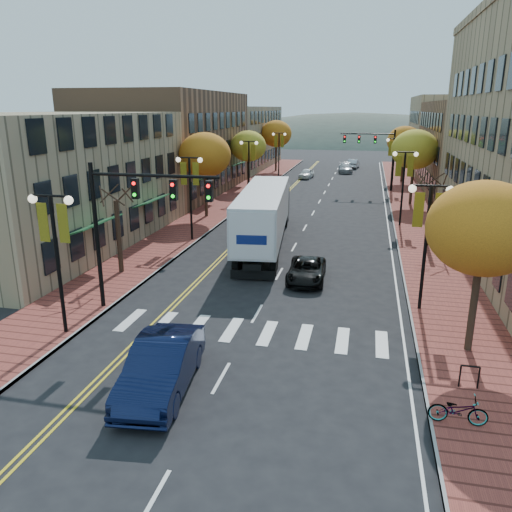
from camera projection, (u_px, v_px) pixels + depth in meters
The scene contains 32 objects.
ground at pixel (235, 352), 19.81m from camera, with size 200.00×200.00×0.00m, color black.
sidewalk_left at pixel (232, 200), 52.07m from camera, with size 4.00×85.00×0.15m, color brown.
sidewalk_right at pixel (411, 207), 48.31m from camera, with size 4.00×85.00×0.15m, color brown.
building_left_near at pixel (44, 181), 34.23m from camera, with size 12.00×22.00×9.00m, color #9E8966.
building_left_mid at pixel (170, 144), 55.46m from camera, with size 12.00×24.00×11.00m, color brown.
building_left_far at pixel (230, 138), 79.06m from camera, with size 12.00×26.00×9.50m, color #9E8966.
building_right_mid at pixel (500, 150), 53.81m from camera, with size 15.00×24.00×10.00m, color brown.
building_right_far at pixel (465, 135), 74.25m from camera, with size 15.00×20.00×11.00m, color #9E8966.
tree_left_a at pixel (119, 237), 28.53m from camera, with size 0.28×0.28×4.20m.
tree_left_b at pixel (205, 155), 42.58m from camera, with size 4.48×4.48×7.21m.
tree_left_c at pixel (248, 146), 57.66m from camera, with size 4.16×4.16×6.69m.
tree_left_d at pixel (276, 134), 74.34m from camera, with size 4.61×4.61×7.42m.
tree_right_a at pixel (484, 229), 18.36m from camera, with size 4.16×4.16×6.69m.
tree_right_b at pixel (429, 215), 34.13m from camera, with size 0.28×0.28×4.20m.
tree_right_c at pixel (415, 150), 48.18m from camera, with size 4.48×4.48×7.21m.
tree_right_d at pixel (404, 141), 63.19m from camera, with size 4.35×4.35×7.00m.
lamp_left_a at pixel (55, 238), 20.15m from camera, with size 1.96×0.36×6.05m.
lamp_left_b at pixel (190, 182), 35.12m from camera, with size 1.96×0.36×6.05m.
lamp_left_c at pixel (249, 158), 51.95m from camera, with size 1.96×0.36×6.05m.
lamp_left_d at pixel (279, 146), 68.79m from camera, with size 1.96×0.36×6.05m.
lamp_right_a at pixel (428, 223), 22.63m from camera, with size 1.96×0.36×6.05m.
lamp_right_b at pixel (404, 174), 39.47m from camera, with size 1.96×0.36×6.05m.
lamp_right_c at pixel (394, 154), 56.31m from camera, with size 1.96×0.36×6.05m.
traffic_mast_near at pixel (133, 210), 22.35m from camera, with size 6.10×0.35×7.00m.
traffic_mast_far at pixel (376, 148), 56.55m from camera, with size 6.10×0.34×7.00m.
semi_truck at pixel (265, 211), 34.66m from camera, with size 4.43×16.77×4.15m.
navy_sedan at pixel (161, 366), 16.98m from camera, with size 1.89×5.42×1.78m, color black.
black_suv at pixel (307, 270), 27.87m from camera, with size 2.02×4.38×1.22m, color black.
car_far_white at pixel (307, 174), 68.46m from camera, with size 1.55×3.84×1.31m, color white.
car_far_silver at pixel (345, 168), 74.44m from camera, with size 1.98×4.86×1.41m, color #999AA0.
car_far_oncoming at pixel (353, 164), 79.97m from camera, with size 1.53×4.38×1.44m, color #B3B2BA.
bicycle at pixel (458, 410), 15.00m from camera, with size 0.60×1.73×0.91m, color gray.
Camera 1 is at (4.69, -17.28, 9.33)m, focal length 35.00 mm.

